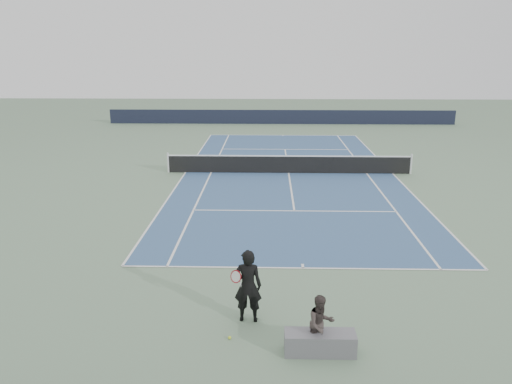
{
  "coord_description": "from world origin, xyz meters",
  "views": [
    {
      "loc": [
        -1.05,
        -25.67,
        6.38
      ],
      "look_at": [
        -1.53,
        -7.44,
        1.1
      ],
      "focal_mm": 35.0,
      "sensor_mm": 36.0,
      "label": 1
    }
  ],
  "objects_px": {
    "tennis_net": "(289,164)",
    "tennis_ball": "(230,338)",
    "tennis_player": "(248,286)",
    "spectator_bench": "(320,333)"
  },
  "relations": [
    {
      "from": "tennis_player",
      "to": "tennis_ball",
      "type": "xyz_separation_m",
      "value": [
        -0.38,
        -0.84,
        -0.88
      ]
    },
    {
      "from": "tennis_player",
      "to": "spectator_bench",
      "type": "relative_size",
      "value": 1.14
    },
    {
      "from": "tennis_net",
      "to": "tennis_player",
      "type": "distance_m",
      "value": 14.96
    },
    {
      "from": "tennis_net",
      "to": "spectator_bench",
      "type": "relative_size",
      "value": 8.01
    },
    {
      "from": "tennis_ball",
      "to": "tennis_net",
      "type": "bearing_deg",
      "value": 83.04
    },
    {
      "from": "tennis_net",
      "to": "tennis_ball",
      "type": "bearing_deg",
      "value": -96.96
    },
    {
      "from": "tennis_player",
      "to": "tennis_ball",
      "type": "distance_m",
      "value": 1.28
    },
    {
      "from": "tennis_player",
      "to": "spectator_bench",
      "type": "distance_m",
      "value": 2.13
    },
    {
      "from": "tennis_ball",
      "to": "spectator_bench",
      "type": "distance_m",
      "value": 2.11
    },
    {
      "from": "tennis_ball",
      "to": "spectator_bench",
      "type": "bearing_deg",
      "value": -13.47
    }
  ]
}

